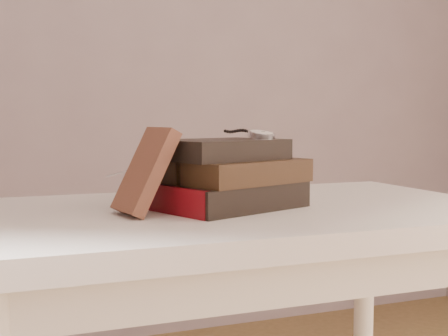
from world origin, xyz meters
name	(u,v)px	position (x,y,z in m)	size (l,w,h in m)	color
back_wall	(105,9)	(0.00, 1.75, 1.35)	(3.50, 0.02, 2.70)	gray
table	(242,254)	(0.00, 0.35, 0.66)	(1.00, 0.60, 0.75)	silver
book_stack	(230,176)	(-0.03, 0.34, 0.81)	(0.31, 0.26, 0.13)	black
journal	(145,171)	(-0.19, 0.32, 0.83)	(0.02, 0.10, 0.16)	#48261B
pocket_watch	(259,134)	(0.04, 0.36, 0.89)	(0.07, 0.16, 0.02)	silver
eyeglasses	(162,169)	(-0.15, 0.39, 0.82)	(0.14, 0.15, 0.05)	silver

